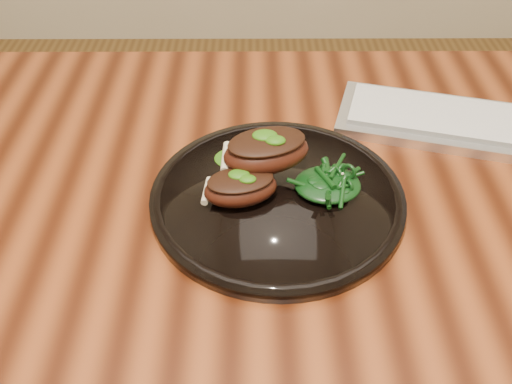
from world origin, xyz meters
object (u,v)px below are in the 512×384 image
Objects in this scene: lamb_chop_front at (240,187)px; keyboard at (498,128)px; greens_heap at (328,181)px; plate at (277,198)px; desk at (318,241)px.

keyboard is (0.38, 0.16, -0.03)m from lamb_chop_front.
lamb_chop_front is 1.22× the size of greens_heap.
lamb_chop_front is at bearing -171.11° from greens_heap.
greens_heap is 0.17× the size of keyboard.
plate is 3.81× the size of greens_heap.
lamb_chop_front is 0.41m from keyboard.
greens_heap is (0.00, -0.01, 0.11)m from desk.
lamb_chop_front is (-0.05, -0.01, 0.03)m from plate.
desk is 0.32m from keyboard.
lamb_chop_front is 0.21× the size of keyboard.
lamb_chop_front is at bearing -166.21° from plate.
greens_heap is at bearing 5.19° from plate.
keyboard is (0.33, 0.15, 0.00)m from plate.
desk is at bearing 13.77° from lamb_chop_front.
keyboard is at bearing 28.89° from greens_heap.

